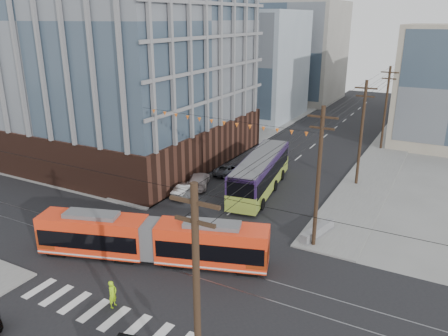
{
  "coord_description": "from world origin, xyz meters",
  "views": [
    {
      "loc": [
        16.63,
        -18.77,
        16.79
      ],
      "look_at": [
        0.62,
        10.99,
        5.12
      ],
      "focal_mm": 35.0,
      "sensor_mm": 36.0,
      "label": 1
    }
  ],
  "objects": [
    {
      "name": "office_building",
      "position": [
        -22.0,
        23.0,
        14.3
      ],
      "size": [
        30.0,
        25.0,
        28.6
      ],
      "primitive_type": "cube",
      "color": "#381E16",
      "rests_on": "ground"
    },
    {
      "name": "parked_car_silver",
      "position": [
        -5.52,
        14.78,
        0.68
      ],
      "size": [
        1.53,
        4.16,
        1.36
      ],
      "primitive_type": "imported",
      "rotation": [
        0.0,
        0.0,
        3.16
      ],
      "color": "silver",
      "rests_on": "ground"
    },
    {
      "name": "bg_bldg_nw_far",
      "position": [
        -14.0,
        72.0,
        10.0
      ],
      "size": [
        16.0,
        18.0,
        20.0
      ],
      "primitive_type": "cube",
      "color": "gray",
      "rests_on": "ground"
    },
    {
      "name": "pedestrian",
      "position": [
        -0.02,
        -2.12,
        0.89
      ],
      "size": [
        0.5,
        0.7,
        1.78
      ],
      "primitive_type": "imported",
      "rotation": [
        0.0,
        0.0,
        1.69
      ],
      "color": "#A1E014",
      "rests_on": "ground"
    },
    {
      "name": "utility_pole_far",
      "position": [
        8.5,
        56.0,
        5.5
      ],
      "size": [
        0.3,
        0.3,
        11.0
      ],
      "primitive_type": "cylinder",
      "color": "black",
      "rests_on": "ground"
    },
    {
      "name": "jersey_barrier",
      "position": [
        8.3,
        12.74,
        0.42
      ],
      "size": [
        1.95,
        4.35,
        0.85
      ],
      "primitive_type": "cube",
      "rotation": [
        0.0,
        0.0,
        -0.24
      ],
      "color": "gray",
      "rests_on": "ground"
    },
    {
      "name": "streetcar",
      "position": [
        -1.28,
        3.46,
        1.63
      ],
      "size": [
        16.81,
        7.49,
        3.26
      ],
      "primitive_type": null,
      "rotation": [
        0.0,
        0.0,
        0.31
      ],
      "color": "#F33715",
      "rests_on": "ground"
    },
    {
      "name": "parked_car_white",
      "position": [
        -5.96,
        17.61,
        0.71
      ],
      "size": [
        3.83,
        5.29,
        1.42
      ],
      "primitive_type": "imported",
      "rotation": [
        0.0,
        0.0,
        3.56
      ],
      "color": "#B4A6A6",
      "rests_on": "ground"
    },
    {
      "name": "ground",
      "position": [
        0.0,
        0.0,
        0.0
      ],
      "size": [
        160.0,
        160.0,
        0.0
      ],
      "primitive_type": "plane",
      "color": "slate"
    },
    {
      "name": "bg_bldg_nw_near",
      "position": [
        -17.0,
        52.0,
        9.0
      ],
      "size": [
        18.0,
        16.0,
        18.0
      ],
      "primitive_type": "cube",
      "color": "#8C99A5",
      "rests_on": "ground"
    },
    {
      "name": "utility_pole_near",
      "position": [
        8.5,
        -6.0,
        5.5
      ],
      "size": [
        0.3,
        0.3,
        11.0
      ],
      "primitive_type": "cylinder",
      "color": "black",
      "rests_on": "ground"
    },
    {
      "name": "parked_car_grey",
      "position": [
        -4.93,
        22.48,
        0.61
      ],
      "size": [
        2.33,
        4.52,
        1.22
      ],
      "primitive_type": "imported",
      "rotation": [
        0.0,
        0.0,
        3.07
      ],
      "color": "#424650",
      "rests_on": "ground"
    },
    {
      "name": "city_bus",
      "position": [
        0.2,
        19.54,
        1.9
      ],
      "size": [
        4.86,
        13.7,
        3.8
      ],
      "primitive_type": null,
      "rotation": [
        0.0,
        0.0,
        0.15
      ],
      "color": "#291842",
      "rests_on": "ground"
    }
  ]
}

